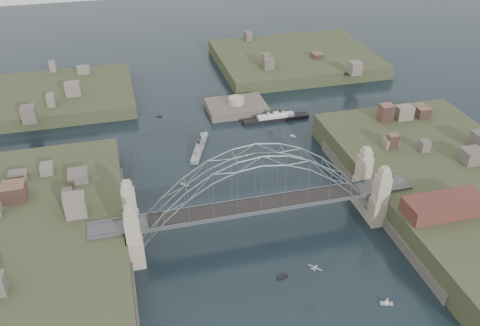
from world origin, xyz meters
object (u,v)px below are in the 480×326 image
at_px(naval_cruiser_near, 200,147).
at_px(wharf_shed, 444,206).
at_px(naval_cruiser_far, 127,100).
at_px(ocean_liner, 276,118).
at_px(bridge, 258,192).
at_px(fort_island, 236,111).

bearing_deg(naval_cruiser_near, wharf_shed, -49.18).
bearing_deg(naval_cruiser_far, ocean_liner, -30.25).
bearing_deg(ocean_liner, bridge, -112.31).
relative_size(naval_cruiser_near, ocean_liner, 0.76).
distance_m(fort_island, wharf_shed, 90.48).
xyz_separation_m(bridge, naval_cruiser_near, (-6.88, 44.90, -11.44)).
height_order(fort_island, wharf_shed, wharf_shed).
bearing_deg(fort_island, naval_cruiser_far, 154.87).
height_order(bridge, naval_cruiser_far, bridge).
distance_m(fort_island, naval_cruiser_near, 31.43).
xyz_separation_m(naval_cruiser_far, ocean_liner, (51.70, -30.16, 0.09)).
xyz_separation_m(naval_cruiser_near, ocean_liner, (30.86, 13.57, 0.05)).
xyz_separation_m(wharf_shed, naval_cruiser_near, (-50.88, 58.90, -9.11)).
relative_size(wharf_shed, naval_cruiser_near, 1.07).
xyz_separation_m(bridge, wharf_shed, (44.00, -14.00, -2.32)).
relative_size(bridge, fort_island, 3.82).
bearing_deg(ocean_liner, fort_island, 136.12).
xyz_separation_m(naval_cruiser_near, naval_cruiser_far, (-20.84, 43.73, -0.04)).
distance_m(bridge, naval_cruiser_near, 46.84).
relative_size(naval_cruiser_far, ocean_liner, 0.66).
height_order(fort_island, naval_cruiser_far, fort_island).
bearing_deg(fort_island, bridge, -99.73).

